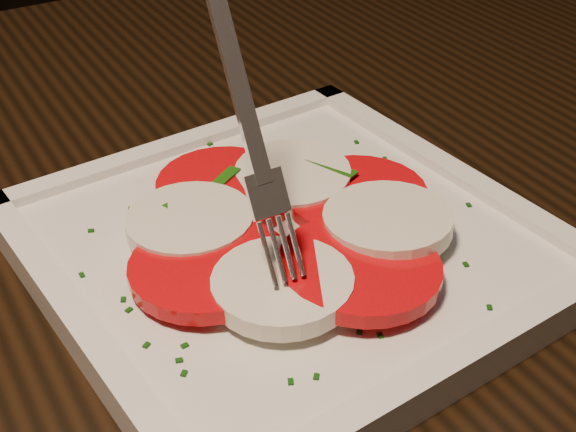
% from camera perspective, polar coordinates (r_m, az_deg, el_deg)
% --- Properties ---
extents(table, '(1.22, 0.82, 0.75)m').
position_cam_1_polar(table, '(0.56, -3.45, -7.15)').
color(table, black).
rests_on(table, ground).
extents(plate, '(0.28, 0.28, 0.01)m').
position_cam_1_polar(plate, '(0.45, 0.00, -2.37)').
color(plate, silver).
rests_on(plate, table).
extents(caprese_salad, '(0.22, 0.23, 0.02)m').
position_cam_1_polar(caprese_salad, '(0.44, 0.01, -0.68)').
color(caprese_salad, red).
rests_on(caprese_salad, plate).
extents(fork, '(0.04, 0.09, 0.15)m').
position_cam_1_polar(fork, '(0.38, -4.07, 8.92)').
color(fork, white).
rests_on(fork, caprese_salad).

